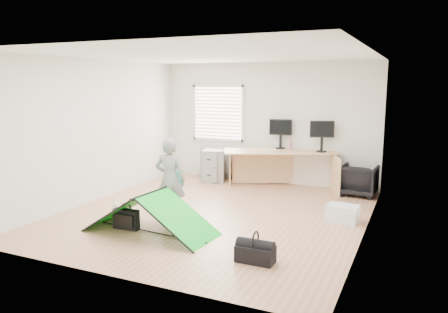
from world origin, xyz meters
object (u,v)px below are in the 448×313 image
at_px(monitor_left, 281,138).
at_px(office_chair, 359,180).
at_px(person, 170,180).
at_px(kite, 150,213).
at_px(desk, 280,169).
at_px(storage_crate, 342,213).
at_px(monitor_right, 322,140).
at_px(duffel_bag, 255,254).
at_px(thermos, 290,144).
at_px(filing_cabinet, 215,165).
at_px(laptop_bag, 126,219).

relative_size(monitor_left, office_chair, 0.72).
distance_m(office_chair, person, 3.99).
bearing_deg(kite, office_chair, 58.75).
xyz_separation_m(desk, storage_crate, (1.64, -1.84, -0.27)).
height_order(monitor_right, duffel_bag, monitor_right).
bearing_deg(desk, storage_crate, -72.46).
bearing_deg(thermos, person, -108.94).
height_order(desk, duffel_bag, desk).
xyz_separation_m(filing_cabinet, duffel_bag, (2.51, -4.04, -0.26)).
distance_m(filing_cabinet, person, 3.16).
bearing_deg(filing_cabinet, kite, -98.77).
distance_m(filing_cabinet, duffel_bag, 4.77).
xyz_separation_m(thermos, office_chair, (1.49, -0.17, -0.63)).
relative_size(kite, storage_crate, 4.05).
xyz_separation_m(person, duffel_bag, (1.84, -0.98, -0.59)).
relative_size(monitor_right, laptop_bag, 1.20).
bearing_deg(filing_cabinet, monitor_left, -11.06).
bearing_deg(laptop_bag, kite, -2.61).
xyz_separation_m(thermos, storage_crate, (1.47, -2.03, -0.80)).
xyz_separation_m(monitor_left, duffel_bag, (0.99, -4.26, -0.95)).
distance_m(desk, thermos, 0.59).
xyz_separation_m(storage_crate, laptop_bag, (-3.01, -1.76, 0.02)).
distance_m(desk, office_chair, 1.66).
bearing_deg(filing_cabinet, desk, -21.53).
xyz_separation_m(monitor_right, office_chair, (0.81, -0.16, -0.74)).
xyz_separation_m(desk, monitor_right, (0.85, 0.18, 0.65)).
bearing_deg(thermos, monitor_left, 159.58).
bearing_deg(desk, office_chair, -23.53).
bearing_deg(monitor_left, laptop_bag, -114.53).
height_order(monitor_right, thermos, monitor_right).
distance_m(monitor_left, office_chair, 1.91).
bearing_deg(storage_crate, thermos, 125.96).
relative_size(desk, office_chair, 3.48).
bearing_deg(desk, filing_cabinet, 153.45).
bearing_deg(office_chair, monitor_left, -4.61).
bearing_deg(thermos, monitor_right, -0.79).
relative_size(desk, storage_crate, 4.83).
height_order(monitor_left, laptop_bag, monitor_left).
height_order(thermos, kite, thermos).
bearing_deg(storage_crate, laptop_bag, -149.63).
relative_size(office_chair, storage_crate, 1.39).
bearing_deg(kite, monitor_left, 81.99).
relative_size(thermos, kite, 0.12).
xyz_separation_m(monitor_left, laptop_bag, (-1.28, -3.89, -0.90)).
bearing_deg(desk, monitor_left, 81.66).
bearing_deg(laptop_bag, desk, 66.05).
bearing_deg(filing_cabinet, office_chair, -19.99).
xyz_separation_m(office_chair, person, (-2.58, -3.02, 0.39)).
xyz_separation_m(monitor_left, thermos, (0.25, -0.09, -0.11)).
relative_size(office_chair, duffel_bag, 1.41).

